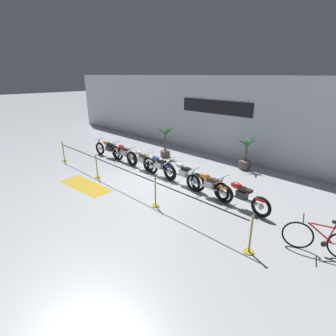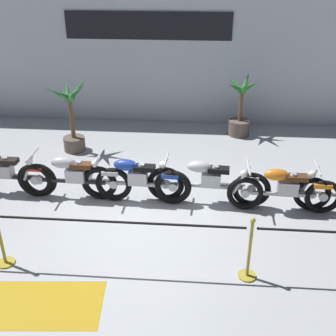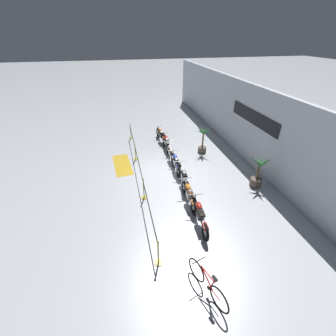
{
  "view_description": "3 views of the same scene",
  "coord_description": "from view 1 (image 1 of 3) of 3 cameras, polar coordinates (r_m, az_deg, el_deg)",
  "views": [
    {
      "loc": [
        7.83,
        -6.72,
        4.25
      ],
      "look_at": [
        0.95,
        0.17,
        0.76
      ],
      "focal_mm": 28.0,
      "sensor_mm": 36.0,
      "label": 1
    },
    {
      "loc": [
        1.08,
        -6.31,
        4.37
      ],
      "look_at": [
        0.54,
        0.54,
        0.8
      ],
      "focal_mm": 45.0,
      "sensor_mm": 36.0,
      "label": 2
    },
    {
      "loc": [
        10.04,
        -2.11,
        6.53
      ],
      "look_at": [
        0.29,
        0.12,
        0.47
      ],
      "focal_mm": 24.0,
      "sensor_mm": 36.0,
      "label": 3
    }
  ],
  "objects": [
    {
      "name": "ground_plane",
      "position": [
        11.16,
        -4.08,
        -2.71
      ],
      "size": [
        120.0,
        120.0,
        0.0
      ],
      "primitive_type": "plane",
      "color": "#B2B7BC"
    },
    {
      "name": "back_wall",
      "position": [
        14.36,
        11.55,
        10.75
      ],
      "size": [
        28.0,
        0.29,
        4.2
      ],
      "color": "silver",
      "rests_on": "ground"
    },
    {
      "name": "motorcycle_orange_0",
      "position": [
        14.46,
        -12.81,
        4.05
      ],
      "size": [
        2.27,
        0.62,
        0.93
      ],
      "color": "black",
      "rests_on": "ground"
    },
    {
      "name": "motorcycle_red_1",
      "position": [
        13.52,
        -9.6,
        3.22
      ],
      "size": [
        2.25,
        0.62,
        0.93
      ],
      "color": "black",
      "rests_on": "ground"
    },
    {
      "name": "motorcycle_silver_2",
      "position": [
        12.35,
        -5.87,
        1.76
      ],
      "size": [
        2.28,
        0.62,
        0.93
      ],
      "color": "black",
      "rests_on": "ground"
    },
    {
      "name": "motorcycle_blue_3",
      "position": [
        11.47,
        -2.05,
        0.4
      ],
      "size": [
        2.15,
        0.62,
        0.93
      ],
      "color": "black",
      "rests_on": "ground"
    },
    {
      "name": "motorcycle_silver_4",
      "position": [
        10.57,
        3.19,
        -1.27
      ],
      "size": [
        2.35,
        0.62,
        0.94
      ],
      "color": "black",
      "rests_on": "ground"
    },
    {
      "name": "motorcycle_orange_5",
      "position": [
        9.66,
        8.76,
        -3.64
      ],
      "size": [
        2.1,
        0.62,
        0.92
      ],
      "color": "black",
      "rests_on": "ground"
    },
    {
      "name": "motorcycle_red_6",
      "position": [
        9.06,
        15.45,
        -5.79
      ],
      "size": [
        2.22,
        0.62,
        0.92
      ],
      "color": "black",
      "rests_on": "ground"
    },
    {
      "name": "bicycle",
      "position": [
        7.68,
        30.29,
        -13.33
      ],
      "size": [
        1.71,
        0.66,
        0.98
      ],
      "color": "black",
      "rests_on": "ground"
    },
    {
      "name": "potted_palm_left_of_row",
      "position": [
        12.8,
        16.55,
        2.46
      ],
      "size": [
        0.91,
        0.94,
        1.65
      ],
      "color": "brown",
      "rests_on": "ground"
    },
    {
      "name": "potted_palm_right_of_row",
      "position": [
        14.1,
        -0.6,
        5.59
      ],
      "size": [
        1.03,
        1.0,
        1.75
      ],
      "color": "brown",
      "rests_on": "ground"
    },
    {
      "name": "stanchion_far_left",
      "position": [
        11.15,
        -13.86,
        0.78
      ],
      "size": [
        10.56,
        0.28,
        1.05
      ],
      "color": "gold",
      "rests_on": "ground"
    },
    {
      "name": "stanchion_mid_left",
      "position": [
        11.74,
        -15.18,
        -0.35
      ],
      "size": [
        0.28,
        0.28,
        1.05
      ],
      "color": "gold",
      "rests_on": "ground"
    },
    {
      "name": "stanchion_mid_right",
      "position": [
        8.9,
        -2.75,
        -6.21
      ],
      "size": [
        0.28,
        0.28,
        1.05
      ],
      "color": "gold",
      "rests_on": "ground"
    },
    {
      "name": "stanchion_far_right",
      "position": [
        7.07,
        17.43,
        -14.74
      ],
      "size": [
        0.28,
        0.28,
        1.05
      ],
      "color": "gold",
      "rests_on": "ground"
    },
    {
      "name": "floor_banner",
      "position": [
        11.14,
        -17.54,
        -3.64
      ],
      "size": [
        2.58,
        1.11,
        0.01
      ],
      "primitive_type": "cube",
      "rotation": [
        0.0,
        0.0,
        0.08
      ],
      "color": "#B78E19",
      "rests_on": "ground"
    }
  ]
}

